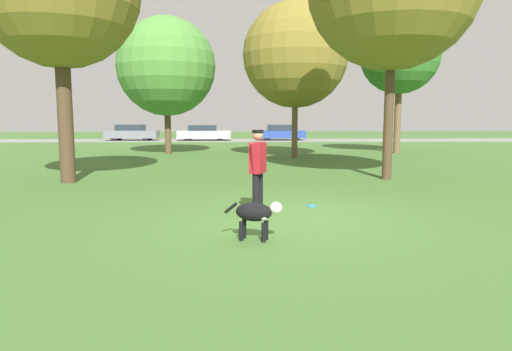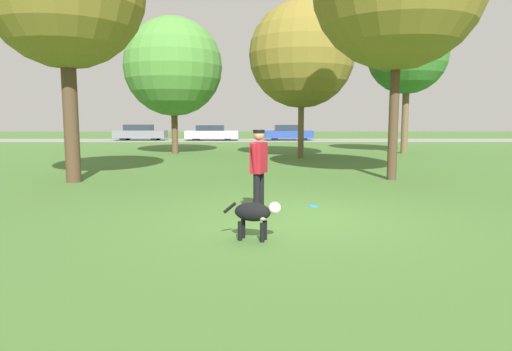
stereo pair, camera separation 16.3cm
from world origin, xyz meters
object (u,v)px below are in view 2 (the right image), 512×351
at_px(tree_mid_center, 302,55).
at_px(tree_far_right, 408,54).
at_px(dog, 255,213).
at_px(frisbee, 313,206).
at_px(tree_far_left, 173,67).
at_px(person, 259,165).
at_px(parked_car_silver, 212,133).
at_px(parked_car_blue, 288,133).
at_px(parked_car_grey, 140,133).

relative_size(tree_mid_center, tree_far_right, 0.99).
xyz_separation_m(dog, tree_mid_center, (2.30, 15.27, 4.48)).
bearing_deg(frisbee, tree_far_left, 110.15).
xyz_separation_m(person, tree_far_left, (-4.32, 15.91, 3.62)).
bearing_deg(frisbee, parked_car_silver, 99.18).
bearing_deg(parked_car_blue, dog, -95.96).
height_order(person, parked_car_blue, person).
bearing_deg(parked_car_silver, person, -84.12).
bearing_deg(parked_car_grey, dog, -71.70).
distance_m(dog, parked_car_blue, 33.55).
distance_m(person, parked_car_blue, 31.69).
distance_m(tree_mid_center, parked_car_grey, 22.21).
bearing_deg(person, tree_far_right, -5.75).
height_order(tree_far_left, parked_car_grey, tree_far_left).
xyz_separation_m(tree_mid_center, parked_car_blue, (0.81, 18.13, -4.24)).
bearing_deg(tree_far_right, parked_car_blue, 108.38).
bearing_deg(parked_car_blue, parked_car_grey, 179.79).
height_order(frisbee, tree_far_left, tree_far_left).
bearing_deg(tree_far_right, parked_car_silver, 128.29).
xyz_separation_m(tree_mid_center, parked_car_silver, (-5.92, 17.71, -4.25)).
distance_m(tree_far_left, tree_mid_center, 7.01).
height_order(parked_car_grey, parked_car_silver, parked_car_grey).
height_order(person, parked_car_grey, person).
relative_size(dog, parked_car_blue, 0.22).
bearing_deg(tree_far_right, tree_mid_center, -155.66).
bearing_deg(tree_far_left, person, -74.80).
relative_size(tree_mid_center, parked_car_silver, 1.61).
height_order(tree_mid_center, parked_car_blue, tree_mid_center).
xyz_separation_m(dog, tree_far_right, (8.25, 17.96, 4.90)).
distance_m(tree_mid_center, parked_car_silver, 19.15).
relative_size(parked_car_grey, parked_car_blue, 1.08).
bearing_deg(parked_car_grey, frisbee, -68.17).
distance_m(person, tree_far_right, 18.56).
xyz_separation_m(dog, parked_car_grey, (-9.94, 33.31, 0.25)).
bearing_deg(parked_car_blue, parked_car_silver, -177.05).
bearing_deg(person, tree_mid_center, 11.74).
xyz_separation_m(tree_far_left, parked_car_grey, (-5.69, 15.54, -3.94)).
xyz_separation_m(frisbee, parked_car_silver, (-4.89, 30.24, 0.65)).
height_order(parked_car_silver, parked_car_blue, parked_car_blue).
bearing_deg(tree_far_right, frisbee, -114.62).
distance_m(frisbee, parked_car_blue, 30.72).
relative_size(tree_far_left, tree_mid_center, 0.97).
distance_m(dog, parked_car_grey, 34.76).
height_order(dog, parked_car_grey, parked_car_grey).
xyz_separation_m(frisbee, parked_car_grey, (-11.21, 30.57, 0.67)).
xyz_separation_m(dog, parked_car_silver, (-3.61, 32.98, 0.23)).
xyz_separation_m(tree_far_left, tree_far_right, (12.49, 0.18, 0.71)).
bearing_deg(tree_far_right, person, -116.91).
xyz_separation_m(frisbee, parked_car_blue, (1.84, 30.66, 0.66)).
bearing_deg(frisbee, parked_car_grey, 110.14).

